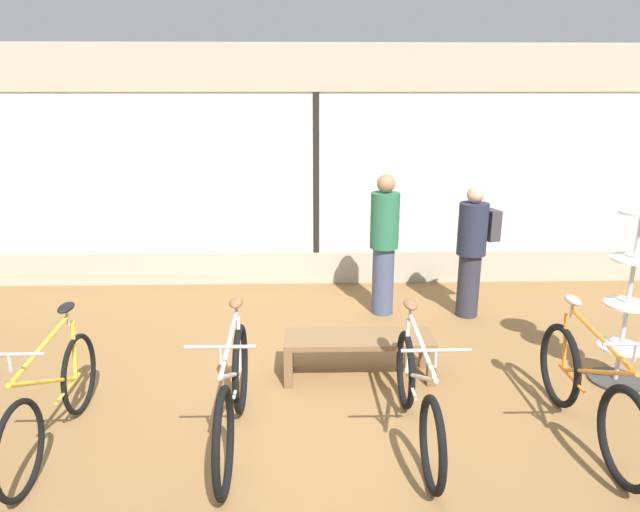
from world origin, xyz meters
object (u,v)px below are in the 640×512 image
bicycle_left (233,397)px  accessory_rack (626,311)px  bicycle_right (417,397)px  bicycle_far_right (589,393)px  bicycle_far_left (53,401)px  customer_near_rack (473,248)px  customer_by_window (384,242)px  display_bench (359,344)px

bicycle_left → accessory_rack: (3.47, 0.89, 0.30)m
bicycle_right → bicycle_far_right: bicycle_far_right is taller
bicycle_right → bicycle_far_left: bearing=-180.0°
customer_near_rack → customer_by_window: 1.04m
display_bench → bicycle_left: bearing=-135.3°
display_bench → customer_by_window: (0.44, 1.60, 0.55)m
bicycle_far_left → bicycle_right: bicycle_far_left is taller
bicycle_far_right → display_bench: bearing=148.6°
bicycle_far_right → customer_by_window: size_ratio=1.04×
bicycle_right → bicycle_far_right: bearing=-0.3°
bicycle_far_left → bicycle_left: bearing=-0.8°
bicycle_right → customer_near_rack: customer_near_rack is taller
customer_near_rack → accessory_rack: bearing=-60.3°
bicycle_right → display_bench: 1.08m
accessory_rack → customer_near_rack: (-0.94, 1.65, 0.14)m
bicycle_far_left → accessory_rack: 4.91m
accessory_rack → bicycle_right: bearing=-157.2°
accessory_rack → bicycle_left: bearing=-165.7°
customer_by_window → bicycle_far_right: bearing=-64.6°
bicycle_left → customer_by_window: customer_by_window is taller
display_bench → customer_near_rack: bearing=45.6°
bicycle_right → display_bench: (-0.36, 1.02, -0.03)m
display_bench → customer_near_rack: size_ratio=0.89×
bicycle_far_left → bicycle_far_right: size_ratio=0.97×
bicycle_right → bicycle_left: bearing=-179.2°
bicycle_far_left → customer_by_window: size_ratio=1.02×
bicycle_left → bicycle_far_right: bicycle_left is taller
bicycle_far_left → customer_near_rack: bearing=33.0°
bicycle_far_right → customer_by_window: bearing=115.4°
bicycle_left → bicycle_far_left: bearing=179.2°
bicycle_right → accessory_rack: bearing=22.8°
bicycle_left → customer_near_rack: 3.61m
accessory_rack → display_bench: (-2.41, 0.15, -0.36)m
bicycle_right → display_bench: size_ratio=1.24×
bicycle_far_right → display_bench: (-1.69, 1.03, -0.05)m
display_bench → customer_near_rack: 2.16m
bicycle_far_left → bicycle_far_right: bearing=-0.1°
customer_by_window → bicycle_right: bearing=-91.8°
customer_near_rack → bicycle_far_right: bearing=-85.1°
display_bench → bicycle_right: bearing=-70.8°
bicycle_far_left → accessory_rack: accessory_rack is taller
bicycle_left → bicycle_far_right: 2.74m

